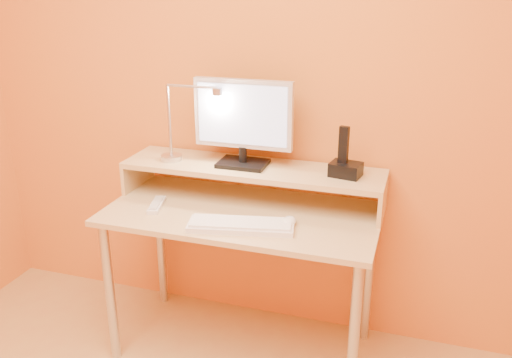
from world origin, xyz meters
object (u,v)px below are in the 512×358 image
(lamp_base, at_px, (171,158))
(mouse, at_px, (288,222))
(keyboard, at_px, (241,226))
(remote_control, at_px, (157,205))
(phone_dock, at_px, (346,169))
(monitor_panel, at_px, (243,114))

(lamp_base, distance_m, mouse, 0.67)
(keyboard, bearing_deg, lamp_base, 135.41)
(keyboard, height_order, remote_control, keyboard)
(remote_control, bearing_deg, mouse, -15.65)
(keyboard, bearing_deg, mouse, 11.78)
(lamp_base, xyz_separation_m, mouse, (0.62, -0.21, -0.15))
(keyboard, relative_size, remote_control, 2.44)
(lamp_base, distance_m, phone_dock, 0.81)
(keyboard, bearing_deg, monitor_panel, 94.99)
(phone_dock, bearing_deg, lamp_base, -167.89)
(monitor_panel, height_order, remote_control, monitor_panel)
(monitor_panel, distance_m, lamp_base, 0.41)
(lamp_base, height_order, remote_control, lamp_base)
(keyboard, distance_m, mouse, 0.20)
(mouse, height_order, remote_control, mouse)
(monitor_panel, xyz_separation_m, lamp_base, (-0.35, -0.04, -0.23))
(lamp_base, height_order, keyboard, lamp_base)
(monitor_panel, xyz_separation_m, remote_control, (-0.34, -0.23, -0.39))
(phone_dock, distance_m, remote_control, 0.85)
(monitor_panel, bearing_deg, phone_dock, -1.73)
(monitor_panel, relative_size, keyboard, 1.04)
(remote_control, bearing_deg, lamp_base, 79.00)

